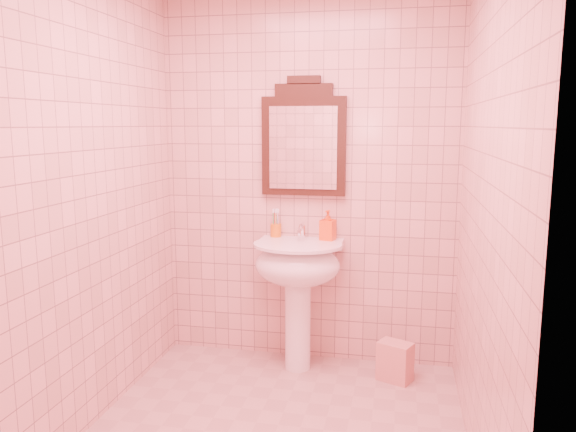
% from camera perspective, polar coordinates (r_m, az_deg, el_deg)
% --- Properties ---
extents(back_wall, '(2.00, 0.02, 2.50)m').
position_cam_1_polar(back_wall, '(3.82, 2.08, 3.59)').
color(back_wall, '#E4A99F').
rests_on(back_wall, floor).
extents(pedestal_sink, '(0.58, 0.58, 0.86)m').
position_cam_1_polar(pedestal_sink, '(3.70, 0.99, -5.84)').
color(pedestal_sink, white).
rests_on(pedestal_sink, floor).
extents(faucet, '(0.04, 0.16, 0.11)m').
position_cam_1_polar(faucet, '(3.78, 1.38, -1.52)').
color(faucet, white).
rests_on(faucet, pedestal_sink).
extents(mirror, '(0.56, 0.06, 0.79)m').
position_cam_1_polar(mirror, '(3.78, 1.59, 7.63)').
color(mirror, black).
rests_on(mirror, back_wall).
extents(toothbrush_cup, '(0.07, 0.07, 0.17)m').
position_cam_1_polar(toothbrush_cup, '(3.86, -1.25, -1.43)').
color(toothbrush_cup, orange).
rests_on(toothbrush_cup, pedestal_sink).
extents(soap_dispenser, '(0.11, 0.11, 0.20)m').
position_cam_1_polar(soap_dispenser, '(3.75, 4.07, -0.94)').
color(soap_dispenser, '#E34913').
rests_on(soap_dispenser, pedestal_sink).
extents(towel, '(0.25, 0.21, 0.25)m').
position_cam_1_polar(towel, '(3.78, 10.83, -14.31)').
color(towel, '#DE8582').
rests_on(towel, floor).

